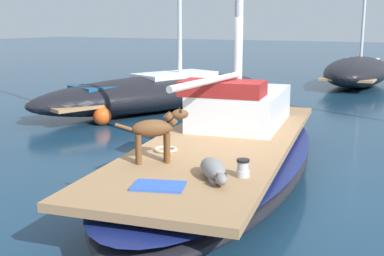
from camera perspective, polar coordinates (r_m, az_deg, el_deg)
ground_plane at (r=7.91m, az=3.52°, el=-5.86°), size 120.00×120.00×0.00m
sailboat_main at (r=7.82m, az=3.55°, el=-3.52°), size 3.79×7.57×0.66m
cabin_house at (r=8.74m, az=5.41°, el=2.59°), size 1.78×2.44×0.84m
dog_brown at (r=6.34m, az=-4.12°, el=-0.22°), size 0.77×0.67×0.70m
dog_grey at (r=5.74m, az=2.48°, el=-4.76°), size 0.68×0.78×0.22m
deck_winch at (r=5.83m, az=5.81°, el=-4.61°), size 0.16×0.16×0.21m
coiled_rope at (r=6.98m, az=-3.00°, el=-2.45°), size 0.32×0.32×0.04m
deck_towel at (r=5.48m, az=-3.83°, el=-6.59°), size 0.65×0.53×0.03m
moored_boat_far_astern at (r=20.59m, az=18.30°, el=6.19°), size 2.50×5.86×5.95m
moored_boat_port_side at (r=14.14m, az=-3.84°, el=4.18°), size 4.63×8.08×5.47m
mooring_buoy at (r=12.18m, az=-10.18°, el=1.34°), size 0.44×0.44×0.44m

